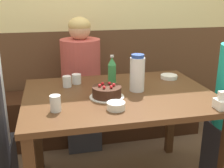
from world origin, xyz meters
TOP-DOWN VIEW (x-y plane):
  - back_wall at (0.00, 1.05)m, footprint 4.80×0.04m
  - bench_seat at (0.00, 0.83)m, footprint 2.00×0.38m
  - dining_table at (0.00, 0.00)m, footprint 1.23×0.89m
  - birthday_cake at (-0.10, -0.06)m, footprint 0.22×0.22m
  - water_pitcher at (0.13, 0.02)m, footprint 0.10×0.10m
  - soju_bottle at (-0.01, 0.19)m, footprint 0.06×0.06m
  - bowl_soup_white at (0.45, 0.24)m, footprint 0.13×0.13m
  - bowl_rice_small at (-0.09, -0.26)m, footprint 0.11×0.11m
  - glass_water_tall at (-0.42, -0.21)m, footprint 0.06×0.06m
  - glass_tumbler_short at (-0.25, 0.27)m, footprint 0.07×0.07m
  - glass_shot_small at (-0.33, 0.21)m, footprint 0.06×0.06m
  - person_pale_blue_shirt at (-0.17, 0.71)m, footprint 0.34×0.34m

SIDE VIEW (x-z plane):
  - bench_seat at x=0.00m, z-range 0.00..0.47m
  - person_pale_blue_shirt at x=-0.17m, z-range -0.02..1.17m
  - dining_table at x=0.00m, z-range 0.28..1.03m
  - bowl_soup_white at x=0.45m, z-range 0.75..0.78m
  - bowl_rice_small at x=-0.09m, z-range 0.75..0.79m
  - birthday_cake at x=-0.10m, z-range 0.74..0.83m
  - glass_tumbler_short at x=-0.25m, z-range 0.75..0.82m
  - glass_shot_small at x=-0.33m, z-range 0.75..0.83m
  - glass_water_tall at x=-0.42m, z-range 0.75..0.84m
  - soju_bottle at x=-0.01m, z-range 0.74..0.96m
  - water_pitcher at x=0.13m, z-range 0.75..0.99m
  - back_wall at x=0.00m, z-range 0.00..2.50m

